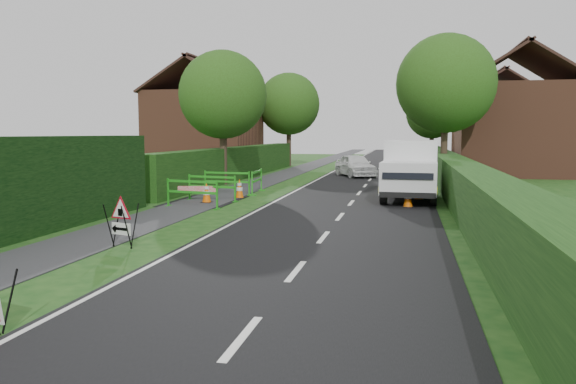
{
  "coord_description": "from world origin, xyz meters",
  "views": [
    {
      "loc": [
        4.48,
        -9.05,
        2.58
      ],
      "look_at": [
        1.5,
        4.98,
        1.07
      ],
      "focal_mm": 35.0,
      "sensor_mm": 36.0,
      "label": 1
    }
  ],
  "objects": [
    {
      "name": "traffic_cone_4",
      "position": [
        -2.0,
        12.19,
        0.39
      ],
      "size": [
        0.38,
        0.38,
        0.79
      ],
      "color": "black",
      "rests_on": "ground"
    },
    {
      "name": "traffic_cone_0",
      "position": [
        4.55,
        10.78,
        0.39
      ],
      "size": [
        0.38,
        0.38,
        0.79
      ],
      "color": "black",
      "rests_on": "ground"
    },
    {
      "name": "house_east_a",
      "position": [
        11.0,
        28.0,
        2.9
      ],
      "size": [
        7.5,
        7.4,
        7.88
      ],
      "color": "brown",
      "rests_on": "ground"
    },
    {
      "name": "redwhite_plank",
      "position": [
        -3.32,
        11.04,
        0.0
      ],
      "size": [
        1.48,
        0.35,
        0.25
      ],
      "primitive_type": "cube",
      "rotation": [
        0.0,
        0.0,
        0.21
      ],
      "color": "red",
      "rests_on": "ground"
    },
    {
      "name": "works_van",
      "position": [
        4.63,
        13.14,
        1.21
      ],
      "size": [
        2.19,
        5.11,
        2.29
      ],
      "rotation": [
        0.0,
        0.0,
        -0.04
      ],
      "color": "silver",
      "rests_on": "ground"
    },
    {
      "name": "ped_barrier_2",
      "position": [
        -2.92,
        13.4,
        0.63
      ],
      "size": [
        2.08,
        0.53,
        1.0
      ],
      "rotation": [
        0.0,
        0.0,
        -0.09
      ],
      "color": "#21941A",
      "rests_on": "ground"
    },
    {
      "name": "house_west",
      "position": [
        -10.0,
        30.0,
        2.9
      ],
      "size": [
        7.5,
        7.4,
        7.88
      ],
      "color": "brown",
      "rests_on": "ground"
    },
    {
      "name": "traffic_cone_3",
      "position": [
        -2.77,
        10.53,
        0.39
      ],
      "size": [
        0.38,
        0.38,
        0.79
      ],
      "color": "black",
      "rests_on": "ground"
    },
    {
      "name": "tree_nw",
      "position": [
        -4.6,
        18.0,
        4.48
      ],
      "size": [
        4.4,
        4.4,
        6.7
      ],
      "color": "#2D2116",
      "rests_on": "ground"
    },
    {
      "name": "hatchback_car",
      "position": [
        1.48,
        24.39,
        0.68
      ],
      "size": [
        3.08,
        4.29,
        1.36
      ],
      "primitive_type": "imported",
      "rotation": [
        0.0,
        0.0,
        0.42
      ],
      "color": "white",
      "rests_on": "ground"
    },
    {
      "name": "ped_barrier_0",
      "position": [
        -2.76,
        9.09,
        0.63
      ],
      "size": [
        2.09,
        0.78,
        1.0
      ],
      "rotation": [
        0.0,
        0.0,
        -0.21
      ],
      "color": "#21941A",
      "rests_on": "ground"
    },
    {
      "name": "tree_fw",
      "position": [
        -4.6,
        34.0,
        4.83
      ],
      "size": [
        4.8,
        4.8,
        7.24
      ],
      "color": "#2D2116",
      "rests_on": "ground"
    },
    {
      "name": "ped_barrier_1",
      "position": [
        -2.79,
        11.17,
        0.63
      ],
      "size": [
        2.09,
        0.74,
        1.0
      ],
      "rotation": [
        0.0,
        0.0,
        -0.19
      ],
      "color": "#21941A",
      "rests_on": "ground"
    },
    {
      "name": "hedge_east",
      "position": [
        6.5,
        16.0,
        0.0
      ],
      "size": [
        1.2,
        50.0,
        1.5
      ],
      "primitive_type": "cube",
      "color": "#14380F",
      "rests_on": "ground"
    },
    {
      "name": "tree_fe",
      "position": [
        6.4,
        38.0,
        4.22
      ],
      "size": [
        4.2,
        4.2,
        6.33
      ],
      "color": "#2D2116",
      "rests_on": "ground"
    },
    {
      "name": "house_east_b",
      "position": [
        12.0,
        42.0,
        2.9
      ],
      "size": [
        7.5,
        7.4,
        7.88
      ],
      "color": "brown",
      "rests_on": "ground"
    },
    {
      "name": "footpath",
      "position": [
        -3.0,
        35.0,
        0.01
      ],
      "size": [
        2.0,
        90.0,
        0.02
      ],
      "primitive_type": "cube",
      "color": "#2D2D30",
      "rests_on": "ground"
    },
    {
      "name": "tree_ne",
      "position": [
        6.4,
        22.0,
        5.17
      ],
      "size": [
        5.2,
        5.2,
        7.79
      ],
      "color": "#2D2116",
      "rests_on": "ground"
    },
    {
      "name": "hedge_west_far",
      "position": [
        -5.0,
        22.0,
        0.0
      ],
      "size": [
        1.0,
        24.0,
        1.8
      ],
      "primitive_type": "cube",
      "color": "#14380F",
      "rests_on": "ground"
    },
    {
      "name": "ground",
      "position": [
        0.0,
        0.0,
        0.0
      ],
      "size": [
        120.0,
        120.0,
        0.0
      ],
      "primitive_type": "plane",
      "color": "#144112",
      "rests_on": "ground"
    },
    {
      "name": "ped_barrier_3",
      "position": [
        -1.85,
        14.29,
        0.63
      ],
      "size": [
        0.48,
        2.08,
        1.0
      ],
      "rotation": [
        0.0,
        0.0,
        1.64
      ],
      "color": "#21941A",
      "rests_on": "ground"
    },
    {
      "name": "road_surface",
      "position": [
        2.5,
        35.0,
        0.0
      ],
      "size": [
        6.0,
        90.0,
        0.02
      ],
      "primitive_type": "cube",
      "color": "black",
      "rests_on": "ground"
    },
    {
      "name": "traffic_cone_1",
      "position": [
        4.97,
        13.13,
        0.39
      ],
      "size": [
        0.38,
        0.38,
        0.79
      ],
      "color": "black",
      "rests_on": "ground"
    },
    {
      "name": "traffic_cone_2",
      "position": [
        4.79,
        16.6,
        0.39
      ],
      "size": [
        0.38,
        0.38,
        0.79
      ],
      "color": "black",
      "rests_on": "ground"
    },
    {
      "name": "triangle_sign",
      "position": [
        -1.78,
        2.31,
        0.69
      ],
      "size": [
        0.84,
        0.84,
        1.0
      ],
      "rotation": [
        0.0,
        0.0,
        -0.28
      ],
      "color": "black",
      "rests_on": "ground"
    }
  ]
}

